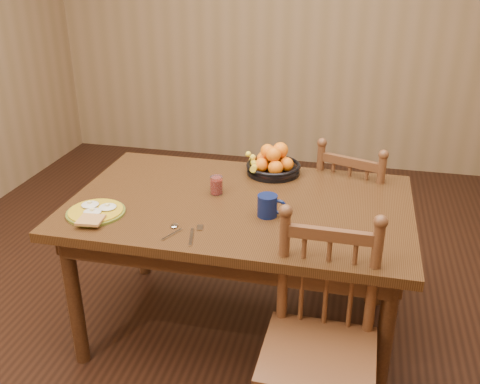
% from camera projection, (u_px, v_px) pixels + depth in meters
% --- Properties ---
extents(room, '(4.52, 5.02, 2.72)m').
position_uv_depth(room, '(240.00, 75.00, 2.28)').
color(room, black).
rests_on(room, ground).
extents(dining_table, '(1.60, 1.00, 0.75)m').
position_uv_depth(dining_table, '(240.00, 217.00, 2.57)').
color(dining_table, black).
rests_on(dining_table, ground).
extents(chair_far, '(0.52, 0.50, 0.90)m').
position_uv_depth(chair_far, '(354.00, 218.00, 3.05)').
color(chair_far, '#4A2716').
rests_on(chair_far, ground).
extents(chair_near, '(0.43, 0.42, 0.94)m').
position_uv_depth(chair_near, '(320.00, 345.00, 2.05)').
color(chair_near, '#4A2716').
rests_on(chair_near, ground).
extents(breakfast_plate, '(0.26, 0.29, 0.04)m').
position_uv_depth(breakfast_plate, '(96.00, 212.00, 2.41)').
color(breakfast_plate, '#59601E').
rests_on(breakfast_plate, dining_table).
extents(fork, '(0.05, 0.18, 0.00)m').
position_uv_depth(fork, '(194.00, 234.00, 2.24)').
color(fork, silver).
rests_on(fork, dining_table).
extents(spoon, '(0.06, 0.15, 0.01)m').
position_uv_depth(spoon, '(173.00, 228.00, 2.28)').
color(spoon, silver).
rests_on(spoon, dining_table).
extents(coffee_mug, '(0.13, 0.09, 0.10)m').
position_uv_depth(coffee_mug, '(268.00, 206.00, 2.38)').
color(coffee_mug, '#0A1338').
rests_on(coffee_mug, dining_table).
extents(juice_glass, '(0.06, 0.06, 0.09)m').
position_uv_depth(juice_glass, '(216.00, 186.00, 2.60)').
color(juice_glass, silver).
rests_on(juice_glass, dining_table).
extents(fruit_bowl, '(0.32, 0.29, 0.17)m').
position_uv_depth(fruit_bowl, '(272.00, 163.00, 2.83)').
color(fruit_bowl, black).
rests_on(fruit_bowl, dining_table).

